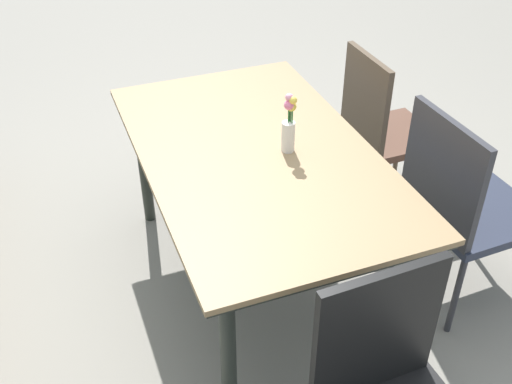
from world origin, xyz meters
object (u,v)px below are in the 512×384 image
at_px(flower_vase, 289,125).
at_px(dining_table, 256,166).
at_px(chair_near_left, 463,200).
at_px(chair_near_right, 381,126).

bearing_deg(flower_vase, dining_table, 74.30).
relative_size(dining_table, chair_near_left, 1.65).
relative_size(chair_near_left, chair_near_right, 1.03).
bearing_deg(dining_table, chair_near_right, -67.10).
distance_m(chair_near_left, flower_vase, 0.82).
xyz_separation_m(dining_table, chair_near_left, (-0.35, -0.81, -0.15)).
xyz_separation_m(chair_near_right, flower_vase, (-0.38, 0.69, 0.35)).
relative_size(dining_table, flower_vase, 5.99).
xyz_separation_m(dining_table, chair_near_right, (0.35, -0.82, -0.16)).
height_order(chair_near_left, flower_vase, flower_vase).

